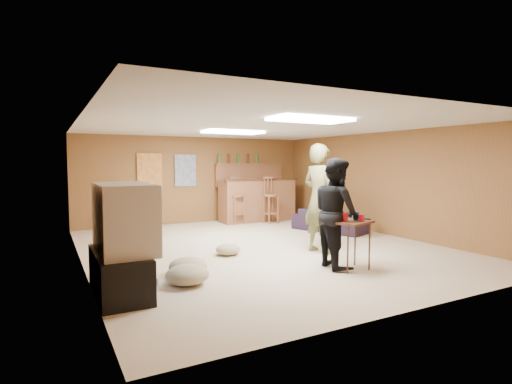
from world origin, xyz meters
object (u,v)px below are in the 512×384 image
bar_counter (257,200)px  tray_table (352,245)px  person_black (336,213)px  sofa (329,220)px  person_olive (320,198)px  tv_body (124,218)px

bar_counter → tray_table: bearing=-102.3°
person_black → tray_table: bearing=-144.1°
bar_counter → sofa: bar_counter is taller
bar_counter → person_olive: 3.89m
bar_counter → sofa: 2.29m
tv_body → bar_counter: size_ratio=0.55×
person_black → tray_table: (0.11, -0.22, -0.46)m
person_olive → sofa: (1.50, 1.61, -0.69)m
tv_body → tray_table: size_ratio=1.56×
person_olive → sofa: size_ratio=1.11×
person_olive → tray_table: size_ratio=2.66×
person_black → sofa: bearing=-26.3°
sofa → tv_body: bearing=96.8°
tray_table → person_black: bearing=115.5°
person_olive → person_black: 0.96m
sofa → person_black: bearing=124.8°
tv_body → tray_table: (3.08, -0.44, -0.55)m
sofa → tray_table: bearing=128.7°
person_olive → tv_body: bearing=90.4°
tray_table → sofa: bearing=57.2°
person_olive → sofa: 2.31m
bar_counter → sofa: bearing=-72.4°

